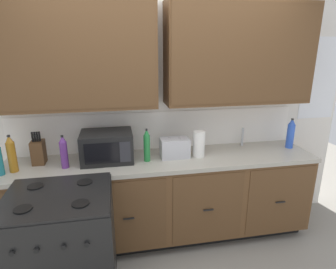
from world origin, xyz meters
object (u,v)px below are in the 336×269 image
Objects in this scene: knife_block at (38,152)px; bottle_amber at (12,154)px; paper_towel_roll at (199,144)px; microwave at (107,146)px; toaster at (175,148)px; bottle_green at (147,146)px; stove_range at (64,250)px; bottle_violet at (64,152)px; bottle_blue at (291,134)px.

bottle_amber reaches higher than knife_block.
microwave is at bearing 175.82° from paper_towel_roll.
toaster is 0.24m from paper_towel_roll.
bottle_amber is at bearing -178.46° from paper_towel_roll.
microwave is 0.81m from bottle_amber.
bottle_green reaches higher than toaster.
paper_towel_roll is (1.24, 0.62, 0.57)m from stove_range.
toaster is 0.84× the size of bottle_amber.
microwave is 1.55× the size of knife_block.
bottle_violet is at bearing 0.53° from bottle_amber.
bottle_amber is (-0.80, -0.11, 0.02)m from microwave.
bottle_violet is at bearing -178.11° from paper_towel_roll.
paper_towel_roll is at bearing -4.18° from microwave.
bottle_green reaches higher than paper_towel_roll.
bottle_green is (0.72, 0.59, 0.59)m from stove_range.
knife_block is (-1.28, 0.08, 0.02)m from toaster.
paper_towel_roll is at bearing 26.49° from stove_range.
bottle_violet is 0.96× the size of bottle_green.
bottle_blue reaches higher than stove_range.
knife_block is 0.93× the size of bottle_amber.
bottle_blue is at bearing 1.34° from toaster.
microwave is 1.92m from bottle_blue.
microwave is 1.71× the size of toaster.
bottle_amber is at bearing -178.95° from bottle_green.
microwave is at bearing 166.49° from bottle_green.
stove_range is 3.65× the size of paper_towel_roll.
bottle_amber is (-2.73, -0.11, 0.00)m from bottle_blue.
toaster is 1.46m from bottle_amber.
bottle_amber is (-1.17, -0.02, 0.01)m from bottle_green.
stove_range is at bearing -117.15° from microwave.
microwave is at bearing 179.87° from bottle_blue.
knife_block is at bearing 110.88° from stove_range.
microwave is 0.89m from paper_towel_roll.
toaster is at bearing 11.02° from bottle_green.
stove_range is 2.98× the size of bottle_green.
paper_towel_roll is 1.69m from bottle_amber.
bottle_blue is at bearing 3.11° from bottle_green.
paper_towel_roll is at bearing 2.66° from bottle_green.
bottle_amber is at bearing -177.78° from bottle_blue.
paper_towel_roll is 0.82× the size of bottle_green.
bottle_green reaches higher than stove_range.
stove_range is 1.10m from bottle_green.
bottle_violet is (-1.26, -0.04, 0.02)m from paper_towel_roll.
knife_block is (-0.62, 0.04, -0.02)m from microwave.
toaster is at bearing -178.66° from bottle_blue.
bottle_violet reaches higher than stove_range.
bottle_green is at bearing 39.47° from stove_range.
knife_block is at bearing 176.25° from microwave.
stove_range is 3.06× the size of knife_block.
paper_towel_roll is 0.78× the size of bottle_amber.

